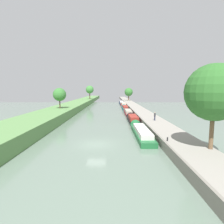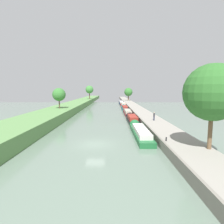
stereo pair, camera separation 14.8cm
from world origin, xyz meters
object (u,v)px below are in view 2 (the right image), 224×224
at_px(narrowboat_green, 141,131).
at_px(mooring_bollard_near, 167,139).
at_px(narrowboat_red, 124,105).
at_px(narrowboat_navy, 122,103).
at_px(mooring_bollard_far, 125,100).
at_px(narrowboat_black, 133,118).
at_px(narrowboat_teal, 125,108).
at_px(narrowboat_maroon, 128,112).
at_px(person_walking, 155,116).

relative_size(narrowboat_green, mooring_bollard_near, 30.49).
height_order(narrowboat_green, narrowboat_red, narrowboat_red).
height_order(narrowboat_navy, mooring_bollard_far, mooring_bollard_far).
bearing_deg(mooring_bollard_far, mooring_bollard_near, -90.00).
height_order(narrowboat_black, narrowboat_teal, narrowboat_black).
bearing_deg(narrowboat_maroon, narrowboat_green, -90.30).
bearing_deg(narrowboat_black, mooring_bollard_far, 88.20).
bearing_deg(narrowboat_green, narrowboat_red, 89.63).
bearing_deg(mooring_bollard_far, narrowboat_teal, -93.14).
bearing_deg(narrowboat_red, mooring_bollard_far, 85.57).
bearing_deg(narrowboat_red, narrowboat_navy, 90.37).
bearing_deg(person_walking, narrowboat_teal, 96.64).
bearing_deg(narrowboat_green, narrowboat_teal, 89.76).
bearing_deg(narrowboat_red, narrowboat_teal, -90.80).
relative_size(narrowboat_red, narrowboat_navy, 0.84).
relative_size(narrowboat_black, mooring_bollard_far, 23.37).
bearing_deg(narrowboat_black, narrowboat_maroon, 90.07).
relative_size(narrowboat_teal, mooring_bollard_near, 26.03).
relative_size(narrowboat_maroon, mooring_bollard_near, 26.43).
xyz_separation_m(narrowboat_green, narrowboat_black, (0.15, 13.39, -0.01)).
relative_size(narrowboat_red, mooring_bollard_far, 27.53).
bearing_deg(narrowboat_green, narrowboat_black, 89.36).
bearing_deg(narrowboat_black, narrowboat_green, -90.64).
bearing_deg(narrowboat_teal, narrowboat_maroon, -90.12).
relative_size(narrowboat_navy, person_walking, 8.93).
distance_m(narrowboat_green, mooring_bollard_near, 7.80).
bearing_deg(narrowboat_black, person_walking, -59.58).
bearing_deg(narrowboat_red, narrowboat_green, -90.37).
relative_size(narrowboat_black, narrowboat_teal, 0.90).
bearing_deg(mooring_bollard_far, narrowboat_green, -91.59).
bearing_deg(narrowboat_teal, mooring_bollard_near, -87.72).
bearing_deg(narrowboat_teal, person_walking, -83.36).
height_order(narrowboat_navy, person_walking, person_walking).
bearing_deg(narrowboat_maroon, mooring_bollard_far, 87.71).
bearing_deg(narrowboat_green, mooring_bollard_far, 88.41).
relative_size(narrowboat_teal, narrowboat_navy, 0.79).
height_order(narrowboat_maroon, narrowboat_teal, narrowboat_teal).
relative_size(narrowboat_black, narrowboat_navy, 0.71).
xyz_separation_m(narrowboat_black, narrowboat_navy, (0.08, 51.92, 0.01)).
height_order(narrowboat_black, person_walking, person_walking).
bearing_deg(narrowboat_red, person_walking, -85.38).
bearing_deg(mooring_bollard_far, narrowboat_navy, -104.26).
distance_m(narrowboat_green, mooring_bollard_far, 72.31).
xyz_separation_m(narrowboat_navy, person_walking, (3.61, -58.21, 1.45)).
bearing_deg(mooring_bollard_far, narrowboat_black, -91.80).
bearing_deg(mooring_bollard_far, person_walking, -88.38).
xyz_separation_m(narrowboat_maroon, narrowboat_navy, (0.10, 39.73, 0.03)).
xyz_separation_m(narrowboat_teal, person_walking, (3.68, -31.63, 1.46)).
bearing_deg(narrowboat_black, mooring_bollard_near, -84.93).
xyz_separation_m(narrowboat_navy, mooring_bollard_near, (1.77, -72.81, 0.80)).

